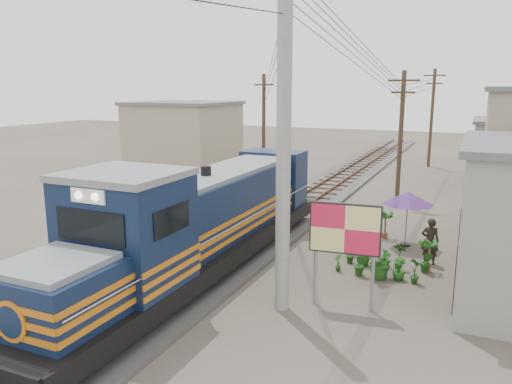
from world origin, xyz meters
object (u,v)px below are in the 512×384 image
at_px(locomotive, 198,225).
at_px(vendor, 430,241).
at_px(billboard, 345,232).
at_px(market_umbrella, 408,198).

relative_size(locomotive, vendor, 9.41).
height_order(billboard, vendor, billboard).
xyz_separation_m(locomotive, market_umbrella, (5.92, 5.96, 0.21)).
bearing_deg(vendor, billboard, 64.00).
bearing_deg(vendor, market_umbrella, -63.10).
relative_size(locomotive, billboard, 5.20).
bearing_deg(market_umbrella, locomotive, -134.80).
height_order(billboard, market_umbrella, billboard).
height_order(market_umbrella, vendor, market_umbrella).
xyz_separation_m(billboard, vendor, (1.91, 4.78, -1.41)).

